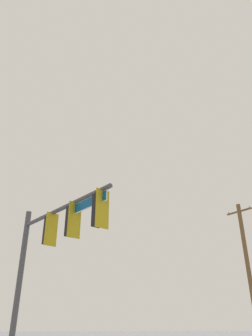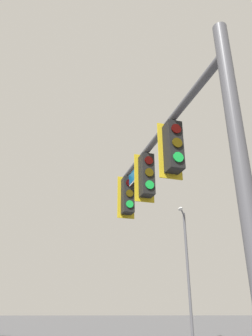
{
  "view_description": "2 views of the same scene",
  "coord_description": "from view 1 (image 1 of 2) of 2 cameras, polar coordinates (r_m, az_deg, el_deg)",
  "views": [
    {
      "loc": [
        6.15,
        -9.53,
        1.35
      ],
      "look_at": [
        -3.7,
        -4.07,
        6.88
      ],
      "focal_mm": 35.0,
      "sensor_mm": 36.0,
      "label": 1
    },
    {
      "loc": [
        -12.39,
        -4.58,
        1.64
      ],
      "look_at": [
        -5.1,
        -5.17,
        4.87
      ],
      "focal_mm": 35.0,
      "sensor_mm": 36.0,
      "label": 2
    }
  ],
  "objects": [
    {
      "name": "signal_pole_near",
      "position": [
        13.06,
        -12.83,
        -12.27
      ],
      "size": [
        5.93,
        1.55,
        6.1
      ],
      "color": "#47474C",
      "rests_on": "ground_plane"
    },
    {
      "name": "utility_pole",
      "position": [
        27.76,
        20.52,
        -16.1
      ],
      "size": [
        2.25,
        0.54,
        10.64
      ],
      "color": "brown",
      "rests_on": "ground_plane"
    }
  ]
}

